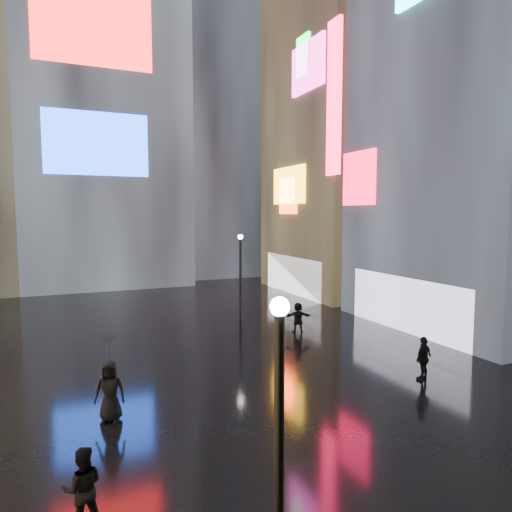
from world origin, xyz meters
TOP-DOWN VIEW (x-y plane):
  - ground at (0.00, 20.00)m, footprint 140.00×140.00m
  - building_right_mid at (15.98, 17.01)m, footprint 10.28×13.70m
  - building_right_far at (15.98, 30.00)m, footprint 10.28×12.00m
  - tower_main at (-3.00, 43.97)m, footprint 16.00×14.20m
  - tower_flank_right at (9.00, 46.00)m, footprint 12.00×12.00m
  - lamp_near at (-3.16, 3.88)m, footprint 0.30×0.30m
  - lamp_far at (3.84, 23.11)m, footprint 0.30×0.30m
  - pedestrian_1 at (-5.89, 7.37)m, footprint 0.87×0.69m
  - pedestrian_3 at (6.67, 11.03)m, footprint 1.08×0.71m
  - pedestrian_4 at (-4.85, 12.23)m, footprint 1.07×0.88m
  - pedestrian_5 at (5.65, 19.24)m, footprint 1.59×0.93m
  - umbrella_2 at (-4.85, 12.23)m, footprint 1.04×1.02m

SIDE VIEW (x-z plane):
  - ground at x=0.00m, z-range 0.00..0.00m
  - pedestrian_5 at x=5.65m, z-range 0.00..1.64m
  - pedestrian_3 at x=6.67m, z-range 0.00..1.71m
  - pedestrian_1 at x=-5.89m, z-range 0.00..1.71m
  - pedestrian_4 at x=-4.85m, z-range 0.00..1.90m
  - umbrella_2 at x=-4.85m, z-range 1.90..2.70m
  - lamp_near at x=-3.16m, z-range 0.34..5.54m
  - lamp_far at x=3.84m, z-range 0.34..5.54m
  - building_right_far at x=15.98m, z-range -0.02..27.98m
  - building_right_mid at x=15.98m, z-range -0.01..29.99m
  - tower_flank_right at x=9.00m, z-range 0.00..34.00m
  - tower_main at x=-3.00m, z-range 0.01..42.01m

